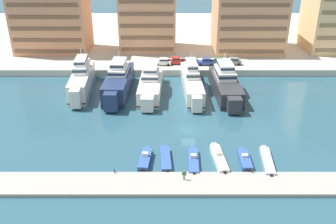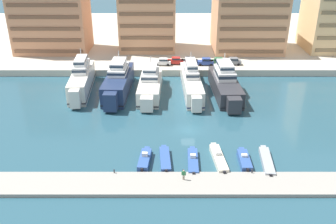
{
  "view_description": "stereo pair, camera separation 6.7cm",
  "coord_description": "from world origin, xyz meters",
  "px_view_note": "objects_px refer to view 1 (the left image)",
  "views": [
    {
      "loc": [
        -3.71,
        -58.88,
        32.15
      ],
      "look_at": [
        -3.52,
        2.27,
        2.5
      ],
      "focal_mm": 40.0,
      "sensor_mm": 36.0,
      "label": 1
    },
    {
      "loc": [
        -3.65,
        -58.88,
        32.15
      ],
      "look_at": [
        -3.52,
        2.27,
        2.5
      ],
      "focal_mm": 40.0,
      "sensor_mm": 36.0,
      "label": 2
    }
  ],
  "objects_px": {
    "car_red_left": "(175,60)",
    "car_grey_center_right": "(232,61)",
    "motorboat_blue_center": "(244,160)",
    "motorboat_grey_center_right": "(266,161)",
    "yacht_ivory_far_left": "(81,79)",
    "car_blue_center_left": "(205,61)",
    "car_black_mid_left": "(189,60)",
    "yacht_ivory_center_left": "(191,81)",
    "pedestrian_near_edge": "(183,174)",
    "motorboat_blue_mid_left": "(192,161)",
    "yacht_charcoal_center": "(224,84)",
    "car_white_far_left": "(162,61)",
    "yacht_ivory_mid_left": "(149,84)",
    "car_green_center": "(217,61)",
    "yacht_navy_left": "(117,82)",
    "motorboat_blue_far_left": "(144,160)",
    "motorboat_cream_center_left": "(218,158)",
    "motorboat_blue_left": "(164,159)"
  },
  "relations": [
    {
      "from": "yacht_charcoal_center",
      "to": "motorboat_blue_center",
      "type": "relative_size",
      "value": 3.29
    },
    {
      "from": "yacht_ivory_far_left",
      "to": "motorboat_blue_center",
      "type": "relative_size",
      "value": 3.21
    },
    {
      "from": "yacht_ivory_far_left",
      "to": "yacht_ivory_center_left",
      "type": "xyz_separation_m",
      "value": [
        24.18,
        -0.36,
        -0.36
      ]
    },
    {
      "from": "yacht_charcoal_center",
      "to": "motorboat_blue_far_left",
      "type": "distance_m",
      "value": 31.3
    },
    {
      "from": "car_red_left",
      "to": "car_black_mid_left",
      "type": "bearing_deg",
      "value": 1.24
    },
    {
      "from": "motorboat_blue_center",
      "to": "pedestrian_near_edge",
      "type": "bearing_deg",
      "value": -152.14
    },
    {
      "from": "yacht_navy_left",
      "to": "motorboat_grey_center_right",
      "type": "xyz_separation_m",
      "value": [
        25.92,
        -27.68,
        -2.23
      ]
    },
    {
      "from": "yacht_ivory_far_left",
      "to": "motorboat_blue_far_left",
      "type": "height_order",
      "value": "yacht_ivory_far_left"
    },
    {
      "from": "yacht_ivory_center_left",
      "to": "car_white_far_left",
      "type": "xyz_separation_m",
      "value": [
        -6.43,
        13.4,
        0.19
      ]
    },
    {
      "from": "yacht_navy_left",
      "to": "car_red_left",
      "type": "relative_size",
      "value": 4.93
    },
    {
      "from": "yacht_charcoal_center",
      "to": "car_white_far_left",
      "type": "bearing_deg",
      "value": 132.67
    },
    {
      "from": "car_black_mid_left",
      "to": "yacht_ivory_center_left",
      "type": "bearing_deg",
      "value": -91.48
    },
    {
      "from": "yacht_ivory_far_left",
      "to": "motorboat_blue_far_left",
      "type": "xyz_separation_m",
      "value": [
        15.47,
        -28.64,
        -2.22
      ]
    },
    {
      "from": "yacht_ivory_far_left",
      "to": "pedestrian_near_edge",
      "type": "relative_size",
      "value": 12.61
    },
    {
      "from": "motorboat_blue_center",
      "to": "car_red_left",
      "type": "relative_size",
      "value": 1.52
    },
    {
      "from": "motorboat_blue_far_left",
      "to": "car_red_left",
      "type": "relative_size",
      "value": 1.56
    },
    {
      "from": "car_black_mid_left",
      "to": "pedestrian_near_edge",
      "type": "height_order",
      "value": "car_black_mid_left"
    },
    {
      "from": "yacht_navy_left",
      "to": "car_black_mid_left",
      "type": "xyz_separation_m",
      "value": [
        16.34,
        15.21,
        -0.07
      ]
    },
    {
      "from": "car_white_far_left",
      "to": "car_grey_center_right",
      "type": "height_order",
      "value": "same"
    },
    {
      "from": "yacht_charcoal_center",
      "to": "pedestrian_near_edge",
      "type": "relative_size",
      "value": 12.91
    },
    {
      "from": "yacht_ivory_far_left",
      "to": "car_blue_center_left",
      "type": "bearing_deg",
      "value": 24.71
    },
    {
      "from": "yacht_ivory_far_left",
      "to": "yacht_ivory_mid_left",
      "type": "height_order",
      "value": "yacht_ivory_far_left"
    },
    {
      "from": "motorboat_grey_center_right",
      "to": "pedestrian_near_edge",
      "type": "xyz_separation_m",
      "value": [
        -12.89,
        -4.82,
        1.08
      ]
    },
    {
      "from": "car_blue_center_left",
      "to": "yacht_ivory_center_left",
      "type": "bearing_deg",
      "value": -107.98
    },
    {
      "from": "car_green_center",
      "to": "pedestrian_near_edge",
      "type": "relative_size",
      "value": 2.61
    },
    {
      "from": "car_red_left",
      "to": "car_blue_center_left",
      "type": "xyz_separation_m",
      "value": [
        7.59,
        -0.69,
        0.0
      ]
    },
    {
      "from": "yacht_ivory_mid_left",
      "to": "car_green_center",
      "type": "relative_size",
      "value": 4.68
    },
    {
      "from": "motorboat_blue_mid_left",
      "to": "car_black_mid_left",
      "type": "xyz_separation_m",
      "value": [
        1.69,
        42.73,
        2.18
      ]
    },
    {
      "from": "motorboat_blue_mid_left",
      "to": "car_red_left",
      "type": "height_order",
      "value": "car_red_left"
    },
    {
      "from": "pedestrian_near_edge",
      "to": "car_blue_center_left",
      "type": "bearing_deg",
      "value": 81.13
    },
    {
      "from": "motorboat_blue_far_left",
      "to": "yacht_ivory_mid_left",
      "type": "bearing_deg",
      "value": 90.63
    },
    {
      "from": "yacht_charcoal_center",
      "to": "motorboat_blue_mid_left",
      "type": "height_order",
      "value": "yacht_charcoal_center"
    },
    {
      "from": "car_black_mid_left",
      "to": "pedestrian_near_edge",
      "type": "relative_size",
      "value": 2.61
    },
    {
      "from": "motorboat_blue_mid_left",
      "to": "car_blue_center_left",
      "type": "height_order",
      "value": "car_blue_center_left"
    },
    {
      "from": "car_blue_center_left",
      "to": "pedestrian_near_edge",
      "type": "height_order",
      "value": "car_blue_center_left"
    },
    {
      "from": "motorboat_blue_mid_left",
      "to": "car_green_center",
      "type": "distance_m",
      "value": 43.2
    },
    {
      "from": "yacht_ivory_mid_left",
      "to": "motorboat_blue_mid_left",
      "type": "xyz_separation_m",
      "value": [
        7.69,
        -27.27,
        -1.76
      ]
    },
    {
      "from": "motorboat_blue_far_left",
      "to": "motorboat_blue_left",
      "type": "distance_m",
      "value": 3.13
    },
    {
      "from": "motorboat_blue_center",
      "to": "motorboat_grey_center_right",
      "type": "distance_m",
      "value": 3.4
    },
    {
      "from": "motorboat_cream_center_left",
      "to": "pedestrian_near_edge",
      "type": "xyz_separation_m",
      "value": [
        -5.61,
        -5.5,
        1.01
      ]
    },
    {
      "from": "yacht_ivory_mid_left",
      "to": "yacht_charcoal_center",
      "type": "bearing_deg",
      "value": -0.8
    },
    {
      "from": "yacht_ivory_center_left",
      "to": "motorboat_blue_far_left",
      "type": "xyz_separation_m",
      "value": [
        -8.72,
        -28.28,
        -1.86
      ]
    },
    {
      "from": "yacht_ivory_far_left",
      "to": "motorboat_blue_center",
      "type": "bearing_deg",
      "value": -43.13
    },
    {
      "from": "car_red_left",
      "to": "car_blue_center_left",
      "type": "bearing_deg",
      "value": -5.21
    },
    {
      "from": "yacht_ivory_far_left",
      "to": "car_grey_center_right",
      "type": "distance_m",
      "value": 37.93
    },
    {
      "from": "car_green_center",
      "to": "yacht_navy_left",
      "type": "bearing_deg",
      "value": -147.84
    },
    {
      "from": "car_red_left",
      "to": "car_grey_center_right",
      "type": "bearing_deg",
      "value": -1.66
    },
    {
      "from": "motorboat_blue_far_left",
      "to": "car_blue_center_left",
      "type": "relative_size",
      "value": 1.57
    },
    {
      "from": "motorboat_grey_center_right",
      "to": "car_red_left",
      "type": "height_order",
      "value": "car_red_left"
    },
    {
      "from": "pedestrian_near_edge",
      "to": "yacht_charcoal_center",
      "type": "bearing_deg",
      "value": 72.38
    }
  ]
}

